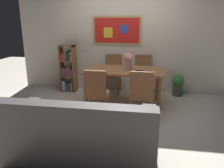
{
  "coord_description": "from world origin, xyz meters",
  "views": [
    {
      "loc": [
        0.55,
        -3.71,
        1.69
      ],
      "look_at": [
        -0.02,
        -0.16,
        0.65
      ],
      "focal_mm": 35.22,
      "sensor_mm": 36.0,
      "label": 1
    }
  ],
  "objects_px": {
    "leather_couch": "(81,137)",
    "dining_chair_far_left": "(113,71)",
    "potted_ivy": "(178,84)",
    "flower_vase": "(128,60)",
    "bookshelf": "(69,70)",
    "dining_chair_near_left": "(96,91)",
    "dining_chair_near_right": "(141,92)",
    "tv_remote": "(141,70)",
    "dining_table": "(124,74)",
    "dining_chair_far_right": "(143,71)"
  },
  "relations": [
    {
      "from": "bookshelf",
      "to": "flower_vase",
      "type": "height_order",
      "value": "bookshelf"
    },
    {
      "from": "dining_chair_far_left",
      "to": "dining_table",
      "type": "bearing_deg",
      "value": -65.86
    },
    {
      "from": "dining_chair_far_left",
      "to": "potted_ivy",
      "type": "bearing_deg",
      "value": -0.78
    },
    {
      "from": "dining_chair_far_right",
      "to": "leather_couch",
      "type": "bearing_deg",
      "value": -103.54
    },
    {
      "from": "flower_vase",
      "to": "dining_table",
      "type": "bearing_deg",
      "value": 168.46
    },
    {
      "from": "bookshelf",
      "to": "dining_chair_far_left",
      "type": "bearing_deg",
      "value": 3.17
    },
    {
      "from": "dining_table",
      "to": "dining_chair_far_right",
      "type": "distance_m",
      "value": 0.89
    },
    {
      "from": "dining_chair_far_right",
      "to": "dining_chair_near_right",
      "type": "xyz_separation_m",
      "value": [
        0.01,
        -1.58,
        0.0
      ]
    },
    {
      "from": "dining_chair_far_right",
      "to": "dining_chair_near_right",
      "type": "distance_m",
      "value": 1.58
    },
    {
      "from": "dining_table",
      "to": "dining_chair_far_right",
      "type": "bearing_deg",
      "value": 65.81
    },
    {
      "from": "dining_table",
      "to": "leather_couch",
      "type": "bearing_deg",
      "value": -98.89
    },
    {
      "from": "dining_table",
      "to": "tv_remote",
      "type": "xyz_separation_m",
      "value": [
        0.34,
        -0.1,
        0.11
      ]
    },
    {
      "from": "dining_chair_far_left",
      "to": "bookshelf",
      "type": "bearing_deg",
      "value": -176.83
    },
    {
      "from": "leather_couch",
      "to": "potted_ivy",
      "type": "relative_size",
      "value": 3.4
    },
    {
      "from": "dining_table",
      "to": "dining_chair_near_right",
      "type": "bearing_deg",
      "value": -64.39
    },
    {
      "from": "dining_chair_far_left",
      "to": "bookshelf",
      "type": "height_order",
      "value": "bookshelf"
    },
    {
      "from": "dining_chair_far_left",
      "to": "flower_vase",
      "type": "relative_size",
      "value": 2.74
    },
    {
      "from": "dining_chair_far_right",
      "to": "potted_ivy",
      "type": "relative_size",
      "value": 1.72
    },
    {
      "from": "dining_chair_near_right",
      "to": "tv_remote",
      "type": "xyz_separation_m",
      "value": [
        -0.03,
        0.68,
        0.22
      ]
    },
    {
      "from": "bookshelf",
      "to": "tv_remote",
      "type": "xyz_separation_m",
      "value": [
        1.77,
        -0.81,
        0.23
      ]
    },
    {
      "from": "dining_table",
      "to": "dining_chair_far_left",
      "type": "bearing_deg",
      "value": 114.14
    },
    {
      "from": "dining_chair_near_right",
      "to": "tv_remote",
      "type": "relative_size",
      "value": 5.79
    },
    {
      "from": "dining_table",
      "to": "dining_chair_near_left",
      "type": "relative_size",
      "value": 1.71
    },
    {
      "from": "dining_chair_near_left",
      "to": "dining_chair_far_right",
      "type": "relative_size",
      "value": 1.0
    },
    {
      "from": "dining_table",
      "to": "potted_ivy",
      "type": "height_order",
      "value": "dining_table"
    },
    {
      "from": "dining_chair_far_left",
      "to": "potted_ivy",
      "type": "relative_size",
      "value": 1.72
    },
    {
      "from": "bookshelf",
      "to": "potted_ivy",
      "type": "relative_size",
      "value": 2.13
    },
    {
      "from": "potted_ivy",
      "to": "flower_vase",
      "type": "relative_size",
      "value": 1.6
    },
    {
      "from": "dining_chair_far_left",
      "to": "tv_remote",
      "type": "relative_size",
      "value": 5.79
    },
    {
      "from": "dining_chair_far_left",
      "to": "potted_ivy",
      "type": "xyz_separation_m",
      "value": [
        1.53,
        -0.02,
        -0.26
      ]
    },
    {
      "from": "dining_chair_near_left",
      "to": "potted_ivy",
      "type": "xyz_separation_m",
      "value": [
        1.56,
        1.58,
        -0.26
      ]
    },
    {
      "from": "dining_table",
      "to": "bookshelf",
      "type": "relative_size",
      "value": 1.38
    },
    {
      "from": "dining_chair_far_left",
      "to": "flower_vase",
      "type": "xyz_separation_m",
      "value": [
        0.43,
        -0.79,
        0.39
      ]
    },
    {
      "from": "dining_chair_far_left",
      "to": "leather_couch",
      "type": "height_order",
      "value": "dining_chair_far_left"
    },
    {
      "from": "dining_chair_near_left",
      "to": "potted_ivy",
      "type": "bearing_deg",
      "value": 45.27
    },
    {
      "from": "bookshelf",
      "to": "dining_chair_near_right",
      "type": "bearing_deg",
      "value": -39.53
    },
    {
      "from": "tv_remote",
      "to": "flower_vase",
      "type": "bearing_deg",
      "value": 162.31
    },
    {
      "from": "bookshelf",
      "to": "dining_table",
      "type": "bearing_deg",
      "value": -26.46
    },
    {
      "from": "potted_ivy",
      "to": "bookshelf",
      "type": "bearing_deg",
      "value": -179.14
    },
    {
      "from": "leather_couch",
      "to": "potted_ivy",
      "type": "bearing_deg",
      "value": 61.41
    },
    {
      "from": "dining_chair_far_right",
      "to": "potted_ivy",
      "type": "xyz_separation_m",
      "value": [
        0.82,
        -0.05,
        -0.26
      ]
    },
    {
      "from": "leather_couch",
      "to": "dining_chair_far_left",
      "type": "bearing_deg",
      "value": 90.76
    },
    {
      "from": "flower_vase",
      "to": "tv_remote",
      "type": "relative_size",
      "value": 2.11
    },
    {
      "from": "bookshelf",
      "to": "dining_chair_near_left",
      "type": "bearing_deg",
      "value": -55.62
    },
    {
      "from": "dining_chair_near_left",
      "to": "bookshelf",
      "type": "xyz_separation_m",
      "value": [
        -1.05,
        1.54,
        -0.01
      ]
    },
    {
      "from": "dining_chair_near_left",
      "to": "leather_couch",
      "type": "distance_m",
      "value": 1.18
    },
    {
      "from": "dining_chair_near_left",
      "to": "flower_vase",
      "type": "bearing_deg",
      "value": 59.99
    },
    {
      "from": "dining_chair_near_right",
      "to": "dining_chair_near_left",
      "type": "bearing_deg",
      "value": -176.5
    },
    {
      "from": "dining_table",
      "to": "tv_remote",
      "type": "distance_m",
      "value": 0.37
    },
    {
      "from": "dining_chair_far_left",
      "to": "leather_couch",
      "type": "xyz_separation_m",
      "value": [
        0.04,
        -2.76,
        -0.23
      ]
    }
  ]
}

